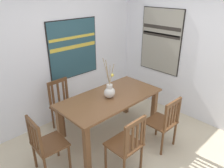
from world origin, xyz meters
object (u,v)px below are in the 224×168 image
at_px(chair_1, 127,144).
at_px(painting_on_side_wall, 161,41).
at_px(centerpiece_vase, 110,91).
at_px(chair_3, 64,105).
at_px(dining_table, 110,103).
at_px(painting_on_back_wall, 73,49).
at_px(chair_2, 46,144).
at_px(chair_0, 164,122).

bearing_deg(chair_1, painting_on_side_wall, 24.94).
bearing_deg(painting_on_side_wall, centerpiece_vase, -173.19).
relative_size(centerpiece_vase, chair_3, 0.75).
xyz_separation_m(dining_table, chair_3, (-0.43, 0.78, -0.18)).
xyz_separation_m(dining_table, painting_on_back_wall, (0.09, 1.11, 0.70)).
xyz_separation_m(chair_2, painting_on_side_wall, (2.79, 0.15, 0.95)).
bearing_deg(chair_1, painting_on_back_wall, 75.17).
distance_m(chair_1, painting_on_back_wall, 2.12).
height_order(dining_table, painting_on_side_wall, painting_on_side_wall).
relative_size(chair_0, painting_on_side_wall, 0.69).
bearing_deg(dining_table, painting_on_side_wall, 6.29).
bearing_deg(painting_on_back_wall, chair_1, -104.83).
bearing_deg(painting_on_back_wall, chair_0, -80.23).
bearing_deg(painting_on_back_wall, painting_on_side_wall, -31.92).
bearing_deg(painting_on_side_wall, chair_2, -176.91).
bearing_deg(chair_3, chair_0, -61.53).
height_order(centerpiece_vase, painting_on_side_wall, painting_on_side_wall).
xyz_separation_m(centerpiece_vase, chair_1, (-0.37, -0.74, -0.42)).
height_order(chair_1, painting_on_back_wall, painting_on_back_wall).
xyz_separation_m(chair_1, painting_on_back_wall, (0.49, 1.87, 0.88)).
xyz_separation_m(centerpiece_vase, chair_0, (0.45, -0.78, -0.42)).
bearing_deg(chair_1, chair_0, -2.91).
relative_size(chair_2, chair_3, 0.96).
bearing_deg(chair_1, chair_3, 91.13).
relative_size(dining_table, centerpiece_vase, 2.49).
bearing_deg(dining_table, chair_3, 119.23).
distance_m(centerpiece_vase, painting_on_back_wall, 1.23).
relative_size(dining_table, painting_on_side_wall, 1.32).
distance_m(centerpiece_vase, chair_2, 1.24).
xyz_separation_m(centerpiece_vase, painting_on_back_wall, (0.12, 1.13, 0.46)).
height_order(centerpiece_vase, chair_2, centerpiece_vase).
height_order(dining_table, painting_on_back_wall, painting_on_back_wall).
relative_size(centerpiece_vase, chair_1, 0.76).
height_order(centerpiece_vase, chair_3, centerpiece_vase).
bearing_deg(centerpiece_vase, painting_on_back_wall, 83.81).
bearing_deg(chair_0, chair_1, 177.09).
bearing_deg(chair_0, painting_on_back_wall, 99.77).
height_order(dining_table, chair_2, chair_2).
bearing_deg(dining_table, centerpiece_vase, -150.72).
distance_m(chair_0, painting_on_side_wall, 1.79).
xyz_separation_m(chair_3, painting_on_back_wall, (0.52, 0.34, 0.88)).
bearing_deg(centerpiece_vase, chair_1, -116.80).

